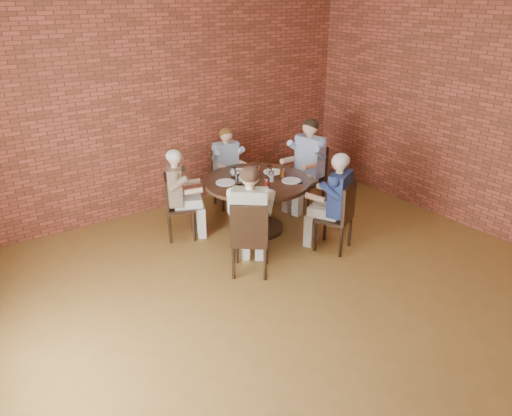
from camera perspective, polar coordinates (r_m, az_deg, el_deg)
floor at (r=5.29m, az=6.40°, el=-12.37°), size 7.00×7.00×0.00m
wall_back at (r=7.39m, az=-11.45°, el=12.35°), size 7.00×0.00×7.00m
dining_table at (r=6.80m, az=0.12°, el=1.49°), size 1.44×1.44×0.75m
chair_a at (r=7.66m, az=6.22°, el=3.89°), size 0.53×0.53×0.96m
diner_a at (r=7.53m, az=5.85°, el=4.93°), size 0.78×0.68×1.38m
chair_b at (r=7.69m, az=-3.47°, el=3.77°), size 0.42×0.42×0.88m
diner_b at (r=7.58m, az=-3.27°, el=4.54°), size 0.53×0.62×1.22m
chair_c at (r=6.70m, az=-9.29°, el=0.41°), size 0.50×0.50×0.88m
diner_c at (r=6.66m, az=-8.75°, el=1.50°), size 0.71×0.66×1.23m
chair_d at (r=5.72m, az=-0.71°, el=-3.26°), size 0.60×0.60×0.94m
diner_d at (r=5.72m, az=-0.65°, el=-1.47°), size 0.82×0.84×1.33m
chair_e at (r=6.37m, az=9.56°, el=-0.73°), size 0.54×0.54×0.91m
diner_e at (r=6.34m, az=8.98°, el=0.62°), size 0.72×0.78×1.29m
plate_a at (r=7.00m, az=1.93°, el=4.16°), size 0.26×0.26×0.01m
plate_b at (r=7.01m, az=-1.92°, el=4.19°), size 0.26×0.26×0.01m
plate_c at (r=6.62m, az=-3.50°, el=2.94°), size 0.26×0.26×0.01m
plate_d at (r=6.68m, az=4.06°, el=3.14°), size 0.26×0.26×0.01m
glass_a at (r=6.85m, az=1.54°, el=4.27°), size 0.07×0.07×0.14m
glass_b at (r=6.89m, az=0.12°, el=4.39°), size 0.07×0.07×0.14m
glass_c at (r=6.79m, az=-2.58°, el=4.07°), size 0.07×0.07×0.14m
glass_d at (r=6.66m, az=-2.05°, el=3.68°), size 0.07×0.07×0.14m
glass_e at (r=6.53m, az=-1.91°, el=3.26°), size 0.07×0.07×0.14m
glass_f at (r=6.40m, az=1.31°, el=2.84°), size 0.07×0.07×0.14m
glass_g at (r=6.64m, az=1.75°, el=3.64°), size 0.07×0.07×0.14m
glass_h at (r=6.81m, az=3.03°, el=4.11°), size 0.07×0.07×0.14m
smartphone at (r=6.66m, az=4.82°, el=3.00°), size 0.11×0.16×0.01m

